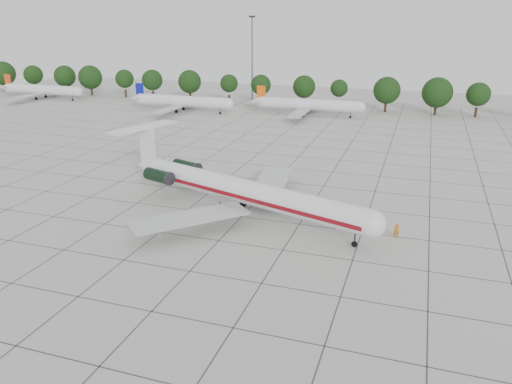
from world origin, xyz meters
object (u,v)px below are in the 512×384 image
Objects in this scene: ground_crew at (396,230)px; bg_airliner_b at (182,101)px; floodlight_mast at (252,54)px; bg_airliner_a at (42,90)px; bg_airliner_c at (308,105)px; main_airliner at (235,189)px.

ground_crew is 91.91m from bg_airliner_b.
ground_crew is 0.07× the size of floodlight_mast.
bg_airliner_b reaches higher than ground_crew.
floodlight_mast is at bearing 15.90° from bg_airliner_a.
bg_airliner_a is at bearing 173.35° from bg_airliner_b.
ground_crew is 0.07× the size of bg_airliner_b.
bg_airliner_c is 1.11× the size of floodlight_mast.
floodlight_mast reaches higher than bg_airliner_b.
bg_airliner_c is at bearing 9.42° from bg_airliner_b.
bg_airliner_b is at bearing -56.65° from ground_crew.
main_airliner is 1.44× the size of bg_airliner_b.
bg_airliner_b is 1.00× the size of bg_airliner_c.
bg_airliner_a is at bearing -164.10° from floodlight_mast.
ground_crew is at bearing -69.25° from bg_airliner_c.
main_airliner is 21.65× the size of ground_crew.
bg_airliner_b is at bearing -170.58° from bg_airliner_c.
floodlight_mast is (-28.68, 90.81, 10.84)m from main_airliner.
floodlight_mast reaches higher than bg_airliner_a.
floodlight_mast is (65.17, 18.57, 11.37)m from bg_airliner_a.
floodlight_mast is at bearing 125.94° from main_airliner.
bg_airliner_b and bg_airliner_c have the same top height.
bg_airliner_b is (-62.32, 67.53, 1.97)m from ground_crew.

